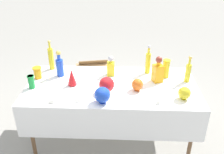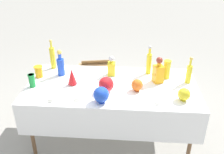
{
  "view_description": "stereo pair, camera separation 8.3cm",
  "coord_description": "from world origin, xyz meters",
  "px_view_note": "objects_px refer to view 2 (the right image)",
  "views": [
    {
      "loc": [
        0.1,
        -2.5,
        2.18
      ],
      "look_at": [
        0.0,
        0.0,
        0.86
      ],
      "focal_mm": 40.0,
      "sensor_mm": 36.0,
      "label": 1
    },
    {
      "loc": [
        0.19,
        -2.5,
        2.18
      ],
      "look_at": [
        0.0,
        0.0,
        0.86
      ],
      "focal_mm": 40.0,
      "sensor_mm": 36.0,
      "label": 2
    }
  ],
  "objects_px": {
    "slender_vase_2": "(39,71)",
    "fluted_vase_0": "(72,77)",
    "tall_bottle_0": "(53,57)",
    "slender_vase_0": "(32,80)",
    "round_bowl_1": "(137,85)",
    "round_bowl_2": "(101,95)",
    "tall_bottle_3": "(61,65)",
    "tall_bottle_2": "(149,62)",
    "round_bowl_0": "(106,84)",
    "slender_vase_1": "(167,69)",
    "square_decanter_0": "(158,72)",
    "round_bowl_3": "(184,94)",
    "tall_bottle_1": "(189,73)",
    "square_decanter_1": "(111,67)",
    "cardboard_box_behind_right": "(95,77)",
    "cardboard_box_behind_left": "(147,89)"
  },
  "relations": [
    {
      "from": "fluted_vase_0",
      "to": "cardboard_box_behind_left",
      "type": "height_order",
      "value": "fluted_vase_0"
    },
    {
      "from": "slender_vase_1",
      "to": "round_bowl_0",
      "type": "height_order",
      "value": "slender_vase_1"
    },
    {
      "from": "cardboard_box_behind_left",
      "to": "tall_bottle_2",
      "type": "bearing_deg",
      "value": -94.78
    },
    {
      "from": "square_decanter_0",
      "to": "round_bowl_3",
      "type": "relative_size",
      "value": 2.28
    },
    {
      "from": "square_decanter_1",
      "to": "round_bowl_3",
      "type": "bearing_deg",
      "value": -33.2
    },
    {
      "from": "tall_bottle_0",
      "to": "round_bowl_2",
      "type": "distance_m",
      "value": 1.04
    },
    {
      "from": "tall_bottle_0",
      "to": "tall_bottle_1",
      "type": "height_order",
      "value": "tall_bottle_0"
    },
    {
      "from": "tall_bottle_2",
      "to": "round_bowl_0",
      "type": "xyz_separation_m",
      "value": [
        -0.48,
        -0.48,
        -0.06
      ]
    },
    {
      "from": "tall_bottle_2",
      "to": "round_bowl_0",
      "type": "height_order",
      "value": "tall_bottle_2"
    },
    {
      "from": "round_bowl_1",
      "to": "slender_vase_2",
      "type": "bearing_deg",
      "value": 168.61
    },
    {
      "from": "tall_bottle_1",
      "to": "tall_bottle_3",
      "type": "bearing_deg",
      "value": 176.76
    },
    {
      "from": "tall_bottle_0",
      "to": "round_bowl_1",
      "type": "height_order",
      "value": "tall_bottle_0"
    },
    {
      "from": "tall_bottle_0",
      "to": "tall_bottle_2",
      "type": "height_order",
      "value": "tall_bottle_0"
    },
    {
      "from": "tall_bottle_3",
      "to": "cardboard_box_behind_right",
      "type": "height_order",
      "value": "tall_bottle_3"
    },
    {
      "from": "round_bowl_3",
      "to": "square_decanter_0",
      "type": "bearing_deg",
      "value": 121.61
    },
    {
      "from": "slender_vase_0",
      "to": "round_bowl_3",
      "type": "height_order",
      "value": "slender_vase_0"
    },
    {
      "from": "round_bowl_1",
      "to": "round_bowl_2",
      "type": "xyz_separation_m",
      "value": [
        -0.37,
        -0.26,
        0.02
      ]
    },
    {
      "from": "square_decanter_0",
      "to": "square_decanter_1",
      "type": "distance_m",
      "value": 0.57
    },
    {
      "from": "square_decanter_1",
      "to": "round_bowl_2",
      "type": "xyz_separation_m",
      "value": [
        -0.06,
        -0.61,
        -0.02
      ]
    },
    {
      "from": "tall_bottle_3",
      "to": "fluted_vase_0",
      "type": "bearing_deg",
      "value": -50.63
    },
    {
      "from": "tall_bottle_2",
      "to": "cardboard_box_behind_left",
      "type": "relative_size",
      "value": 0.88
    },
    {
      "from": "round_bowl_2",
      "to": "cardboard_box_behind_right",
      "type": "distance_m",
      "value": 1.74
    },
    {
      "from": "tall_bottle_0",
      "to": "square_decanter_1",
      "type": "relative_size",
      "value": 1.54
    },
    {
      "from": "cardboard_box_behind_right",
      "to": "slender_vase_1",
      "type": "bearing_deg",
      "value": -44.58
    },
    {
      "from": "cardboard_box_behind_left",
      "to": "fluted_vase_0",
      "type": "bearing_deg",
      "value": -133.26
    },
    {
      "from": "slender_vase_0",
      "to": "cardboard_box_behind_right",
      "type": "xyz_separation_m",
      "value": [
        0.52,
        1.33,
        -0.65
      ]
    },
    {
      "from": "slender_vase_0",
      "to": "tall_bottle_3",
      "type": "bearing_deg",
      "value": 50.91
    },
    {
      "from": "slender_vase_1",
      "to": "round_bowl_1",
      "type": "distance_m",
      "value": 0.49
    },
    {
      "from": "slender_vase_2",
      "to": "fluted_vase_0",
      "type": "relative_size",
      "value": 0.72
    },
    {
      "from": "slender_vase_2",
      "to": "round_bowl_0",
      "type": "distance_m",
      "value": 0.9
    },
    {
      "from": "slender_vase_2",
      "to": "cardboard_box_behind_right",
      "type": "height_order",
      "value": "slender_vase_2"
    },
    {
      "from": "tall_bottle_3",
      "to": "tall_bottle_1",
      "type": "bearing_deg",
      "value": -3.24
    },
    {
      "from": "square_decanter_1",
      "to": "fluted_vase_0",
      "type": "xyz_separation_m",
      "value": [
        -0.43,
        -0.27,
        -0.01
      ]
    },
    {
      "from": "round_bowl_1",
      "to": "round_bowl_3",
      "type": "relative_size",
      "value": 0.99
    },
    {
      "from": "square_decanter_1",
      "to": "slender_vase_1",
      "type": "height_order",
      "value": "square_decanter_1"
    },
    {
      "from": "slender_vase_1",
      "to": "cardboard_box_behind_right",
      "type": "height_order",
      "value": "slender_vase_1"
    },
    {
      "from": "round_bowl_0",
      "to": "cardboard_box_behind_left",
      "type": "bearing_deg",
      "value": 64.61
    },
    {
      "from": "slender_vase_2",
      "to": "fluted_vase_0",
      "type": "bearing_deg",
      "value": -19.09
    },
    {
      "from": "slender_vase_0",
      "to": "round_bowl_1",
      "type": "distance_m",
      "value": 1.18
    },
    {
      "from": "slender_vase_2",
      "to": "round_bowl_2",
      "type": "relative_size",
      "value": 0.82
    },
    {
      "from": "tall_bottle_0",
      "to": "slender_vase_0",
      "type": "xyz_separation_m",
      "value": [
        -0.1,
        -0.5,
        -0.07
      ]
    },
    {
      "from": "tall_bottle_0",
      "to": "slender_vase_2",
      "type": "distance_m",
      "value": 0.29
    },
    {
      "from": "cardboard_box_behind_left",
      "to": "cardboard_box_behind_right",
      "type": "height_order",
      "value": "cardboard_box_behind_right"
    },
    {
      "from": "slender_vase_1",
      "to": "fluted_vase_0",
      "type": "relative_size",
      "value": 1.16
    },
    {
      "from": "tall_bottle_2",
      "to": "slender_vase_1",
      "type": "relative_size",
      "value": 1.61
    },
    {
      "from": "tall_bottle_3",
      "to": "square_decanter_1",
      "type": "xyz_separation_m",
      "value": [
        0.62,
        0.04,
        -0.02
      ]
    },
    {
      "from": "square_decanter_1",
      "to": "fluted_vase_0",
      "type": "distance_m",
      "value": 0.51
    },
    {
      "from": "cardboard_box_behind_left",
      "to": "round_bowl_2",
      "type": "bearing_deg",
      "value": -112.95
    },
    {
      "from": "round_bowl_3",
      "to": "cardboard_box_behind_left",
      "type": "distance_m",
      "value": 1.45
    },
    {
      "from": "tall_bottle_1",
      "to": "round_bowl_1",
      "type": "xyz_separation_m",
      "value": [
        -0.6,
        -0.23,
        -0.06
      ]
    }
  ]
}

